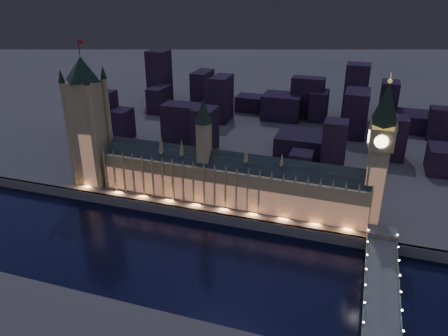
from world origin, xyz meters
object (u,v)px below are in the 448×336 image
(elizabeth_tower, at_px, (380,145))
(westminster_bridge, at_px, (381,286))
(palace_of_westminster, at_px, (229,179))
(victoria_tower, at_px, (88,115))

(elizabeth_tower, xyz_separation_m, westminster_bridge, (8.70, -65.37, -59.69))
(palace_of_westminster, relative_size, victoria_tower, 1.78)
(victoria_tower, height_order, westminster_bridge, victoria_tower)
(victoria_tower, bearing_deg, palace_of_westminster, -0.08)
(palace_of_westminster, height_order, elizabeth_tower, elizabeth_tower)
(palace_of_westminster, xyz_separation_m, westminster_bridge, (110.34, -65.20, -20.38))
(victoria_tower, xyz_separation_m, elizabeth_tower, (218.00, 0.00, 1.47))
(palace_of_westminster, bearing_deg, elizabeth_tower, 0.09)
(elizabeth_tower, bearing_deg, victoria_tower, -180.00)
(palace_of_westminster, xyz_separation_m, victoria_tower, (-116.36, 0.16, 37.84))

